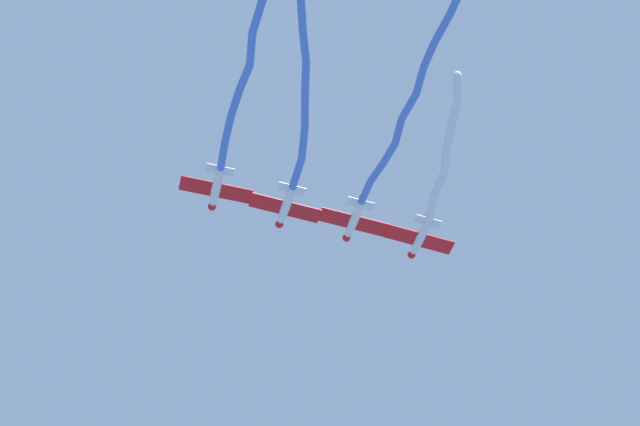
{
  "coord_description": "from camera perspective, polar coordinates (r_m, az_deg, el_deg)",
  "views": [
    {
      "loc": [
        14.74,
        -51.35,
        6.57
      ],
      "look_at": [
        3.45,
        -3.52,
        74.76
      ],
      "focal_mm": 51.15,
      "sensor_mm": 36.0,
      "label": 1
    }
  ],
  "objects": [
    {
      "name": "smoke_trail_left_wing",
      "position": [
        79.75,
        5.64,
        6.94
      ],
      "size": [
        12.83,
        17.73,
        3.82
      ],
      "color": "#4C75DB"
    },
    {
      "name": "airplane_right_wing",
      "position": [
        83.54,
        -2.18,
        0.39
      ],
      "size": [
        6.47,
        5.14,
        1.67
      ],
      "rotation": [
        0.0,
        0.0,
        2.1
      ],
      "color": "white"
    },
    {
      "name": "smoke_trail_lead",
      "position": [
        81.32,
        7.87,
        3.87
      ],
      "size": [
        5.61,
        14.38,
        1.92
      ],
      "color": "white"
    },
    {
      "name": "smoke_trail_slot",
      "position": [
        76.74,
        -4.09,
        11.17
      ],
      "size": [
        13.37,
        23.1,
        3.14
      ],
      "color": "#4C75DB"
    },
    {
      "name": "airplane_left_wing",
      "position": [
        84.84,
        2.1,
        -0.49
      ],
      "size": [
        6.47,
        5.14,
        1.67
      ],
      "rotation": [
        0.0,
        0.0,
        2.1
      ],
      "color": "white"
    },
    {
      "name": "airplane_lead",
      "position": [
        86.15,
        6.25,
        -1.59
      ],
      "size": [
        6.43,
        5.19,
        1.67
      ],
      "rotation": [
        0.0,
        0.0,
        2.12
      ],
      "color": "white"
    },
    {
      "name": "smoke_trail_right_wing",
      "position": [
        77.3,
        -1.26,
        9.23
      ],
      "size": [
        5.76,
        23.15,
        3.03
      ],
      "color": "#4C75DB"
    },
    {
      "name": "airplane_slot",
      "position": [
        83.22,
        -6.52,
        1.53
      ],
      "size": [
        6.57,
        5.12,
        1.67
      ],
      "rotation": [
        0.0,
        0.0,
        2.05
      ],
      "color": "white"
    }
  ]
}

